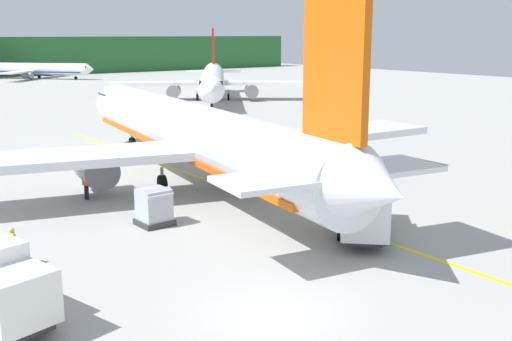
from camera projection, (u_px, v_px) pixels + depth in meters
The scene contains 8 objects.
airliner_foreground at pixel (194, 134), 41.35m from camera, with size 34.52×41.63×11.90m.
airliner_mid_apron at pixel (213, 80), 93.10m from camera, with size 27.93×32.82×10.64m.
airliner_far_taxiway at pixel (37, 69), 137.92m from camera, with size 19.74×21.67×7.67m.
service_truck_fuel at pixel (363, 206), 31.06m from camera, with size 5.83×5.98×2.75m.
cargo_container_near at pixel (154, 207), 32.98m from camera, with size 1.73×1.73×2.06m.
crew_marshaller at pixel (86, 183), 38.02m from camera, with size 0.39×0.58×1.79m.
crew_loader_left at pixel (13, 243), 27.11m from camera, with size 0.27×0.63×1.75m.
apron_guide_line at pixel (250, 195), 39.34m from camera, with size 0.30×60.00×0.01m, color yellow.
Camera 1 is at (-12.82, -16.48, 9.87)m, focal length 44.34 mm.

